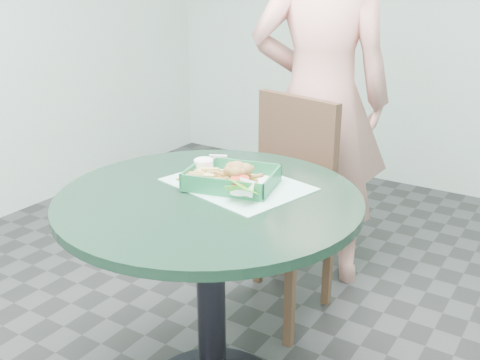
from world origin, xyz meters
The scene contains 9 objects.
cafe_table centered at (0.00, 0.00, 0.58)m, with size 0.94×0.94×0.75m.
dining_chair centered at (-0.10, 0.67, 0.53)m, with size 0.42×0.42×0.93m.
diner_person centered at (-0.10, 1.00, 1.01)m, with size 0.74×0.48×2.02m, color tan.
placemat centered at (0.03, 0.12, 0.75)m, with size 0.43×0.32×0.00m, color #8FCAB9.
food_basket centered at (0.02, 0.10, 0.77)m, with size 0.27×0.20×0.06m.
crab_sandwich centered at (0.04, 0.08, 0.80)m, with size 0.13×0.13×0.08m.
fries_pile centered at (-0.08, 0.08, 0.79)m, with size 0.10×0.11×0.04m, color #DABC6E, non-canonical shape.
sauce_ramekin centered at (-0.09, 0.14, 0.80)m, with size 0.06×0.06×0.04m.
garnish_cup centered at (0.08, 0.02, 0.79)m, with size 0.10×0.10×0.04m.
Camera 1 is at (0.94, -1.30, 1.41)m, focal length 42.00 mm.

